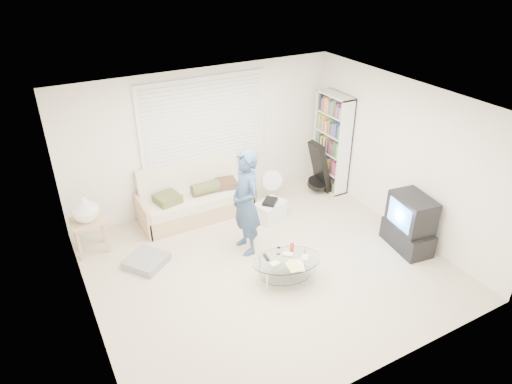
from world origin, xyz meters
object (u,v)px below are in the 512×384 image
tv_unit (410,223)px  coffee_table (287,264)px  bookshelf (332,143)px  futon_sofa (196,199)px

tv_unit → coffee_table: (-2.12, 0.21, -0.14)m
tv_unit → coffee_table: bearing=174.2°
bookshelf → coffee_table: bearing=-138.0°
bookshelf → tv_unit: bearing=-93.2°
tv_unit → bookshelf: bearing=86.8°
tv_unit → coffee_table: size_ratio=0.81×
futon_sofa → bookshelf: (2.70, -0.26, 0.63)m
bookshelf → tv_unit: 2.30m
tv_unit → futon_sofa: bearing=135.9°
coffee_table → bookshelf: bearing=42.0°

